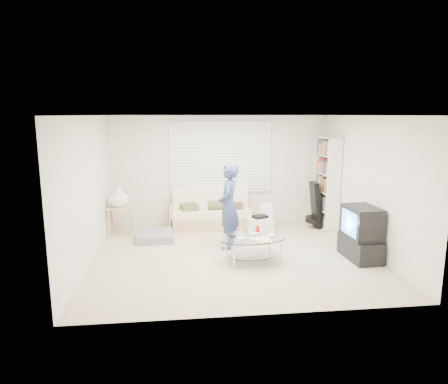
{
  "coord_description": "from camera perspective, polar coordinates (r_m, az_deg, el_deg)",
  "views": [
    {
      "loc": [
        -0.95,
        -6.87,
        2.52
      ],
      "look_at": [
        -0.14,
        0.3,
        1.11
      ],
      "focal_mm": 32.0,
      "sensor_mm": 36.0,
      "label": 1
    }
  ],
  "objects": [
    {
      "name": "storage_bin",
      "position": [
        8.69,
        5.15,
        -4.67
      ],
      "size": [
        0.55,
        0.38,
        0.38
      ],
      "color": "white",
      "rests_on": "ground"
    },
    {
      "name": "coffee_table",
      "position": [
        6.93,
        4.21,
        -7.11
      ],
      "size": [
        1.32,
        0.97,
        0.57
      ],
      "color": "silver",
      "rests_on": "ground"
    },
    {
      "name": "window_blinds",
      "position": [
        9.17,
        -0.49,
        4.97
      ],
      "size": [
        2.32,
        0.08,
        1.62
      ],
      "color": "silver",
      "rests_on": "ground"
    },
    {
      "name": "tv_unit",
      "position": [
        7.44,
        18.97,
        -5.66
      ],
      "size": [
        0.51,
        0.89,
        0.94
      ],
      "color": "black",
      "rests_on": "ground"
    },
    {
      "name": "side_table",
      "position": [
        8.7,
        -14.73,
        -0.92
      ],
      "size": [
        0.52,
        0.42,
        1.04
      ],
      "color": "tan",
      "rests_on": "ground"
    },
    {
      "name": "room_shell",
      "position": [
        7.46,
        0.9,
        4.19
      ],
      "size": [
        5.02,
        4.52,
        2.51
      ],
      "color": "beige",
      "rests_on": "ground"
    },
    {
      "name": "guitar_case",
      "position": [
        9.17,
        12.9,
        -2.25
      ],
      "size": [
        0.37,
        0.38,
        1.03
      ],
      "color": "black",
      "rests_on": "ground"
    },
    {
      "name": "floor_fan",
      "position": [
        9.01,
        5.96,
        -2.99
      ],
      "size": [
        0.37,
        0.24,
        0.59
      ],
      "color": "white",
      "rests_on": "ground"
    },
    {
      "name": "bookshelf",
      "position": [
        9.21,
        14.44,
        1.32
      ],
      "size": [
        0.32,
        0.86,
        2.04
      ],
      "color": "white",
      "rests_on": "ground"
    },
    {
      "name": "ground",
      "position": [
        7.38,
        1.34,
        -8.93
      ],
      "size": [
        5.0,
        5.0,
        0.0
      ],
      "primitive_type": "plane",
      "color": "tan",
      "rests_on": "ground"
    },
    {
      "name": "futon_sofa",
      "position": [
        9.04,
        -1.79,
        -3.18
      ],
      "size": [
        1.87,
        0.75,
        0.91
      ],
      "color": "tan",
      "rests_on": "ground"
    },
    {
      "name": "standing_person",
      "position": [
        7.54,
        0.65,
        -2.04
      ],
      "size": [
        0.52,
        0.67,
        1.63
      ],
      "primitive_type": "imported",
      "rotation": [
        0.0,
        0.0,
        -1.81
      ],
      "color": "navy",
      "rests_on": "ground"
    },
    {
      "name": "grey_floor_pillow",
      "position": [
        8.29,
        -9.84,
        -6.25
      ],
      "size": [
        0.76,
        0.76,
        0.16
      ],
      "primitive_type": "cube",
      "rotation": [
        0.0,
        0.0,
        0.07
      ],
      "color": "slate",
      "rests_on": "ground"
    }
  ]
}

